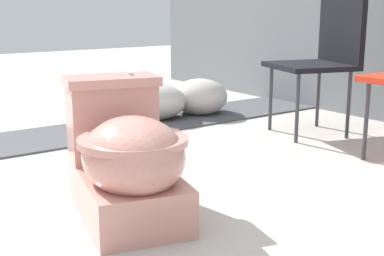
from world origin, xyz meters
The scene contains 6 objects.
ground_plane centered at (0.00, 0.00, 0.00)m, with size 14.00×14.00×0.00m, color #B7B2A8.
gravel_strip centered at (-1.26, 0.50, 0.01)m, with size 0.56×8.00×0.01m, color #4C4C51.
toilet centered at (0.06, 0.23, 0.22)m, with size 0.70×0.51×0.52m.
folding_chair_left centered at (-0.41, 1.86, 0.51)m, with size 0.55×0.55×0.83m.
boulder_near centered at (-1.35, 1.21, 0.13)m, with size 0.47×0.39×0.26m, color #B7B2AD.
boulder_far centered at (-1.31, 1.59, 0.13)m, with size 0.41×0.40×0.26m, color #B7B2AD.
Camera 1 is at (1.75, -0.68, 0.78)m, focal length 50.00 mm.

